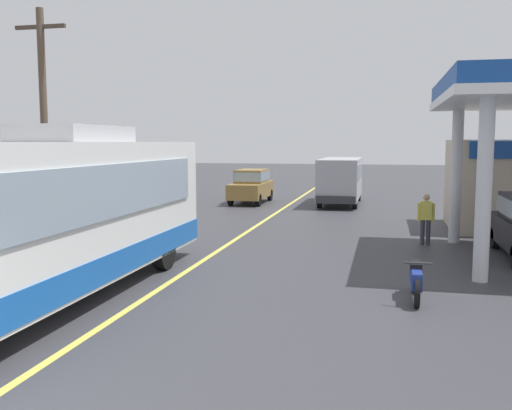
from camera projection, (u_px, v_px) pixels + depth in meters
ground at (273, 215)px, 25.69m from camera, size 120.00×120.00×0.00m
lane_divider_stripe at (247, 232)px, 20.84m from camera, size 0.16×50.00×0.01m
coach_bus_main at (52, 220)px, 11.63m from camera, size 2.60×11.04×3.69m
minibus_opposing_lane at (341, 177)px, 30.08m from camera, size 2.04×6.13×2.44m
motorcycle_parked_forecourt at (416, 279)px, 11.94m from camera, size 0.55×1.80×0.92m
pedestrian_near_pump at (426, 216)px, 18.21m from camera, size 0.55×0.22×1.66m
pedestrian_by_shop at (505, 215)px, 18.58m from camera, size 0.55×0.22×1.66m
car_trailing_behind_bus at (251, 184)px, 30.82m from camera, size 1.70×4.20×1.82m
utility_pole_roadside at (44, 121)px, 18.70m from camera, size 1.80×0.24×7.65m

